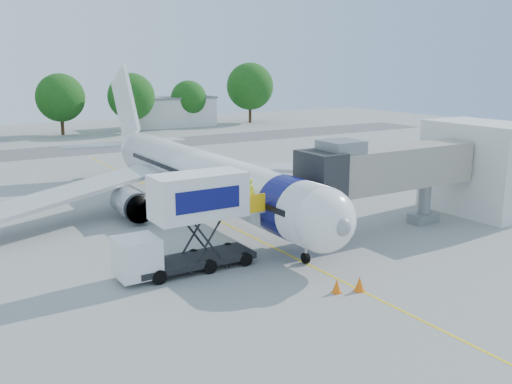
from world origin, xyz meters
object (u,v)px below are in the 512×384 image
catering_hiloader (188,223)px  ground_tug (386,299)px  aircraft (201,175)px  jet_bridge (380,170)px

catering_hiloader → ground_tug: bearing=-62.5°
aircraft → catering_hiloader: aircraft is taller
aircraft → ground_tug: size_ratio=8.73×
aircraft → ground_tug: aircraft is taller
aircraft → jet_bridge: bearing=-54.3°
ground_tug → jet_bridge: bearing=68.2°
aircraft → ground_tug: 21.35m
aircraft → catering_hiloader: bearing=-119.4°
jet_bridge → ground_tug: bearing=-131.7°
aircraft → jet_bridge: aircraft is taller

